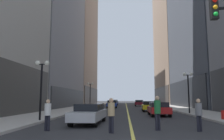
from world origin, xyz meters
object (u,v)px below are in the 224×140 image
pedestrian_in_tan_trench (111,112)px  street_lamp_left_far (90,89)px  car_silver (89,113)px  car_yellow (149,106)px  car_maroon (139,103)px  pedestrian_in_grey_suit (199,112)px  street_lamp_left_near (42,77)px  car_blue (112,104)px  pedestrian_in_green_parka (157,110)px  pedestrian_in_white_shirt (48,112)px  car_navy (114,102)px  street_lamp_right_mid (188,83)px  car_red (159,108)px  fire_hydrant_right (223,116)px

pedestrian_in_tan_trench → street_lamp_left_far: street_lamp_left_far is taller
car_silver → car_yellow: bearing=68.7°
car_yellow → car_maroon: (-0.07, 18.53, 0.00)m
pedestrian_in_grey_suit → street_lamp_left_near: street_lamp_left_near is taller
car_blue → pedestrian_in_green_parka: 27.34m
car_silver → street_lamp_left_near: bearing=168.5°
pedestrian_in_white_shirt → car_blue: bearing=86.3°
car_blue → street_lamp_left_near: 23.93m
pedestrian_in_green_parka → street_lamp_left_near: size_ratio=0.41×
car_silver → pedestrian_in_grey_suit: pedestrian_in_grey_suit is taller
car_navy → pedestrian_in_green_parka: size_ratio=2.45×
pedestrian_in_green_parka → pedestrian_in_white_shirt: bearing=-175.6°
car_silver → street_lamp_right_mid: street_lamp_right_mid is taller
car_silver → car_red: 8.73m
car_blue → car_navy: size_ratio=0.93×
car_navy → pedestrian_in_grey_suit: 43.16m
pedestrian_in_white_shirt → street_lamp_right_mid: size_ratio=0.37×
street_lamp_left_near → car_yellow: bearing=55.4°
pedestrian_in_white_shirt → pedestrian_in_grey_suit: 7.86m
car_yellow → pedestrian_in_tan_trench: bearing=-102.0°
car_navy → street_lamp_right_mid: (9.41, -30.90, 2.54)m
car_red → street_lamp_left_near: 11.32m
car_yellow → car_blue: (-5.41, 10.19, 0.00)m
car_maroon → street_lamp_right_mid: (3.71, -23.81, 2.54)m
street_lamp_right_mid → pedestrian_in_tan_trench: bearing=-120.6°
car_red → car_maroon: same height
car_silver → street_lamp_right_mid: size_ratio=1.10×
car_yellow → fire_hydrant_right: (4.14, -11.95, -0.32)m
pedestrian_in_tan_trench → pedestrian_in_green_parka: size_ratio=0.94×
car_red → car_blue: size_ratio=1.01×
street_lamp_left_far → fire_hydrant_right: size_ratio=5.54×
fire_hydrant_right → car_navy: bearing=104.8°
car_blue → pedestrian_in_tan_trench: bearing=-86.7°
car_blue → pedestrian_in_grey_suit: 27.92m
car_red → street_lamp_left_near: (-9.30, -5.94, 2.54)m
car_blue → street_lamp_left_near: bearing=-99.1°
car_red → car_navy: (-5.90, 32.99, 0.00)m
pedestrian_in_white_shirt → pedestrian_in_green_parka: (5.78, 0.45, 0.12)m
car_maroon → street_lamp_left_far: street_lamp_left_far is taller
car_blue → street_lamp_left_far: size_ratio=0.93×
street_lamp_left_far → fire_hydrant_right: bearing=-57.5°
car_yellow → car_blue: size_ratio=1.04×
pedestrian_in_white_shirt → fire_hydrant_right: (11.30, 5.34, -0.54)m
car_yellow → pedestrian_in_tan_trench: 18.21m
car_navy → street_lamp_left_far: 17.24m
pedestrian_in_tan_trench → pedestrian_in_grey_suit: 4.54m
pedestrian_in_green_parka → street_lamp_left_near: street_lamp_left_near is taller
car_navy → pedestrian_in_green_parka: (4.39, -42.47, 0.34)m
car_yellow → street_lamp_right_mid: bearing=-55.4°
car_blue → pedestrian_in_grey_suit: (6.10, -27.24, 0.25)m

